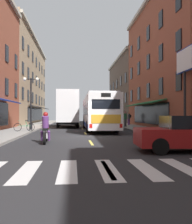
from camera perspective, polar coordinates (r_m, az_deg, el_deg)
name	(u,v)px	position (r m, az deg, el deg)	size (l,w,h in m)	color
ground_plane	(87,138)	(16.95, -2.00, -5.90)	(34.80, 80.00, 0.10)	#28282B
lane_centre_dashes	(88,137)	(16.69, -1.96, -5.80)	(0.14, 73.90, 0.01)	#DBCC4C
crosswalk_near	(107,169)	(7.08, 2.67, -13.00)	(7.10, 2.80, 0.01)	silver
sidewalk_right	(171,135)	(18.24, 16.91, -5.12)	(3.00, 80.00, 0.14)	gray
billboard_sign	(185,70)	(19.16, 19.80, 9.19)	(0.40, 2.59, 6.17)	black
transit_bus	(98,112)	(23.67, 0.56, -0.07)	(2.72, 11.73, 3.30)	white
box_truck	(68,109)	(29.69, -6.49, 0.62)	(2.59, 8.40, 4.18)	#B21E19
sedan_near	(189,133)	(10.94, 20.75, -4.64)	(4.37, 2.21, 1.48)	maroon
sedan_mid	(70,120)	(39.48, -6.04, -1.74)	(1.99, 4.72, 1.39)	silver
motorcycle_rider	(46,130)	(13.45, -11.56, -4.04)	(0.62, 2.07, 1.66)	black
bicycle_near	(24,127)	(21.33, -16.24, -3.30)	(1.71, 0.48, 0.91)	black
pedestrian_near	(129,118)	(32.90, 7.60, -1.44)	(0.47, 0.52, 1.66)	#66387F
pedestrian_mid	(125,119)	(30.42, 6.71, -1.65)	(0.36, 0.36, 1.58)	#B29947
pedestrian_far	(125,119)	(28.34, 6.77, -1.53)	(0.36, 0.36, 1.76)	#4C4C51
street_lamp_twin	(31,101)	(23.12, -14.79, 2.56)	(1.42, 0.32, 4.74)	black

